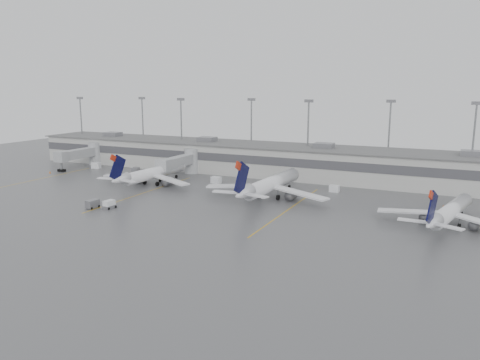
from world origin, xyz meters
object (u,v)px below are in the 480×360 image
at_px(jet_mid_left, 152,173).
at_px(jet_far_right, 449,212).
at_px(baggage_tug, 109,205).
at_px(jet_mid_right, 270,184).

bearing_deg(jet_mid_left, jet_far_right, -2.28).
height_order(jet_mid_left, jet_far_right, jet_mid_left).
bearing_deg(jet_far_right, baggage_tug, -153.08).
bearing_deg(jet_far_right, jet_mid_right, -176.99).
distance_m(jet_mid_right, jet_far_right, 36.38).
bearing_deg(baggage_tug, jet_mid_left, 108.53).
bearing_deg(jet_mid_right, baggage_tug, -136.79).
bearing_deg(baggage_tug, jet_mid_right, 43.95).
xyz_separation_m(jet_far_right, baggage_tug, (-61.69, -15.47, -2.04)).
distance_m(jet_far_right, baggage_tug, 63.63).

